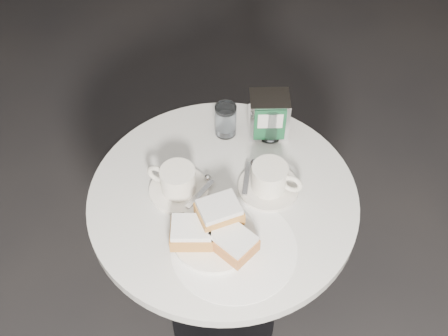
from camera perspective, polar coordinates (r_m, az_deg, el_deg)
ground at (r=2.09m, az=-0.07°, el=-15.36°), size 7.00×7.00×0.00m
cafe_table at (r=1.61m, az=-0.09°, el=-7.09°), size 0.70×0.70×0.74m
sugar_spill at (r=1.36m, az=1.00°, el=-8.08°), size 0.34×0.34×0.00m
beignet_plate at (r=1.34m, az=-0.98°, el=-6.47°), size 0.24×0.24×0.10m
coffee_cup_left at (r=1.44m, az=-4.72°, el=-1.45°), size 0.19×0.19×0.08m
coffee_cup_right at (r=1.44m, az=4.68°, el=-1.21°), size 0.19×0.19×0.08m
water_glass_left at (r=1.56m, az=0.17°, el=4.86°), size 0.08×0.08×0.10m
water_glass_right at (r=1.56m, az=4.77°, el=4.88°), size 0.07×0.07×0.12m
napkin_dispenser at (r=1.56m, az=4.55°, el=5.39°), size 0.12×0.10×0.13m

